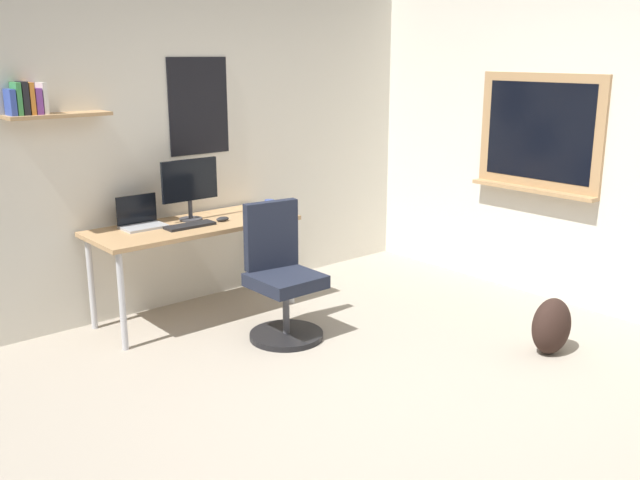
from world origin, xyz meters
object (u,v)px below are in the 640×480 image
object	(u,v)px
desk	(194,232)
computer_mouse	(223,219)
monitor_primary	(190,185)
backpack	(551,326)
office_chair	(281,281)
laptop	(141,220)
keyboard	(190,226)
coffee_mug	(269,206)

from	to	relation	value
desk	computer_mouse	bearing A→B (deg)	-21.13
monitor_primary	backpack	size ratio (longest dim) A/B	1.21
office_chair	backpack	xyz separation A→B (m)	(1.18, -1.41, -0.22)
monitor_primary	backpack	xyz separation A→B (m)	(1.39, -2.25, -0.80)
office_chair	monitor_primary	xyz separation A→B (m)	(-0.21, 0.84, 0.59)
office_chair	desk	bearing A→B (deg)	108.51
office_chair	backpack	distance (m)	1.85
office_chair	laptop	world-z (taller)	laptop
backpack	laptop	bearing A→B (deg)	127.80
monitor_primary	laptop	bearing A→B (deg)	172.93
desk	office_chair	world-z (taller)	office_chair
laptop	desk	bearing A→B (deg)	-23.08
desk	monitor_primary	size ratio (longest dim) A/B	3.35
keyboard	backpack	bearing A→B (deg)	-53.90
laptop	computer_mouse	size ratio (longest dim) A/B	2.98
desk	office_chair	distance (m)	0.82
laptop	monitor_primary	xyz separation A→B (m)	(0.39, -0.05, 0.22)
keyboard	desk	bearing A→B (deg)	45.16
office_chair	coffee_mug	xyz separation A→B (m)	(0.43, 0.71, 0.36)
laptop	coffee_mug	bearing A→B (deg)	-9.79
monitor_primary	backpack	world-z (taller)	monitor_primary
desk	coffee_mug	distance (m)	0.69
office_chair	keyboard	xyz separation A→B (m)	(-0.33, 0.66, 0.33)
monitor_primary	coffee_mug	size ratio (longest dim) A/B	5.04
laptop	backpack	distance (m)	2.97
office_chair	computer_mouse	bearing A→B (deg)	93.94
backpack	keyboard	bearing A→B (deg)	126.10
keyboard	backpack	world-z (taller)	keyboard
computer_mouse	backpack	world-z (taller)	computer_mouse
office_chair	laptop	distance (m)	1.13
keyboard	monitor_primary	bearing A→B (deg)	56.92
laptop	office_chair	bearing A→B (deg)	-56.10
office_chair	monitor_primary	size ratio (longest dim) A/B	2.05
desk	backpack	world-z (taller)	desk
desk	laptop	world-z (taller)	laptop
laptop	coffee_mug	xyz separation A→B (m)	(1.03, -0.18, -0.01)
office_chair	backpack	size ratio (longest dim) A/B	2.47
desk	keyboard	distance (m)	0.14
desk	backpack	size ratio (longest dim) A/B	4.05
keyboard	backpack	size ratio (longest dim) A/B	0.96
monitor_primary	computer_mouse	distance (m)	0.35
backpack	office_chair	bearing A→B (deg)	130.07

